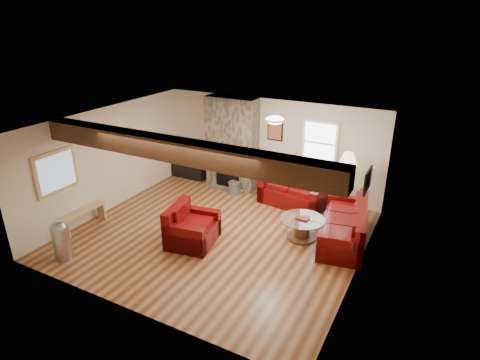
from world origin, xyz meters
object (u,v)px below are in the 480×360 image
object	(u,v)px
loveseat	(294,188)
armchair_red	(192,225)
television	(189,153)
sofa_three	(344,223)
tv_cabinet	(190,168)
floor_lamp	(348,163)
coffee_table	(302,228)

from	to	relation	value
loveseat	armchair_red	world-z (taller)	loveseat
television	sofa_three	bearing A→B (deg)	-16.65
sofa_three	television	xyz separation A→B (m)	(-4.93, 1.47, 0.34)
sofa_three	loveseat	xyz separation A→B (m)	(-1.55, 1.17, 0.03)
tv_cabinet	floor_lamp	xyz separation A→B (m)	(4.67, -0.51, 1.13)
loveseat	armchair_red	bearing A→B (deg)	-106.30
sofa_three	tv_cabinet	size ratio (longest dim) A/B	2.01
armchair_red	tv_cabinet	xyz separation A→B (m)	(-2.17, 3.06, -0.15)
tv_cabinet	armchair_red	bearing A→B (deg)	-54.60
sofa_three	floor_lamp	distance (m)	1.40
loveseat	coffee_table	distance (m)	1.70
tv_cabinet	floor_lamp	size ratio (longest dim) A/B	0.64
coffee_table	television	distance (m)	4.54
coffee_table	tv_cabinet	distance (m)	4.52
coffee_table	television	world-z (taller)	television
loveseat	armchair_red	xyz separation A→B (m)	(-1.21, -2.76, -0.02)
loveseat	floor_lamp	distance (m)	1.62
sofa_three	armchair_red	world-z (taller)	armchair_red
loveseat	sofa_three	bearing A→B (deg)	-29.80
armchair_red	television	distance (m)	3.77
armchair_red	loveseat	bearing A→B (deg)	-33.26
coffee_table	tv_cabinet	bearing A→B (deg)	156.34
loveseat	tv_cabinet	world-z (taller)	loveseat
coffee_table	floor_lamp	world-z (taller)	floor_lamp
floor_lamp	sofa_three	bearing A→B (deg)	-75.12
sofa_three	floor_lamp	world-z (taller)	floor_lamp
loveseat	coffee_table	world-z (taller)	loveseat
loveseat	armchair_red	distance (m)	3.01
armchair_red	tv_cabinet	distance (m)	3.75
coffee_table	floor_lamp	xyz separation A→B (m)	(0.54, 1.30, 1.16)
sofa_three	floor_lamp	bearing A→B (deg)	-175.37
loveseat	television	xyz separation A→B (m)	(-3.38, 0.30, 0.31)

